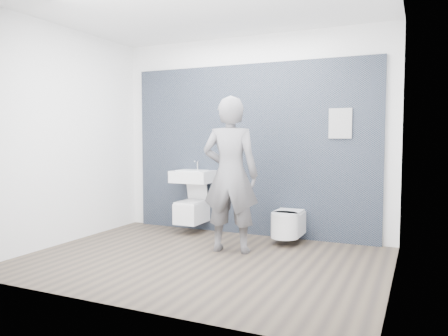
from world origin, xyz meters
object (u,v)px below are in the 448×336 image
at_px(washbasin, 193,176).
at_px(toilet_rounded, 287,224).
at_px(toilet_square, 192,211).
at_px(visitor, 230,175).

relative_size(washbasin, toilet_rounded, 0.95).
bearing_deg(washbasin, toilet_rounded, -3.51).
relative_size(toilet_square, visitor, 0.36).
xyz_separation_m(toilet_rounded, visitor, (-0.51, -0.67, 0.67)).
height_order(toilet_square, visitor, visitor).
bearing_deg(toilet_square, toilet_rounded, -2.24).
bearing_deg(visitor, washbasin, -49.02).
xyz_separation_m(toilet_square, toilet_rounded, (1.44, -0.06, -0.06)).
xyz_separation_m(toilet_square, visitor, (0.92, -0.73, 0.61)).
xyz_separation_m(washbasin, toilet_rounded, (1.44, -0.09, -0.56)).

